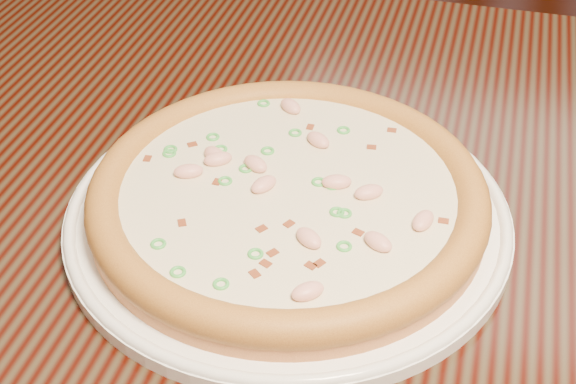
# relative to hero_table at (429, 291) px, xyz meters

# --- Properties ---
(hero_table) EXTENTS (1.20, 0.80, 0.75)m
(hero_table) POSITION_rel_hero_table_xyz_m (0.00, 0.00, 0.00)
(hero_table) COLOR black
(hero_table) RESTS_ON ground
(plate) EXTENTS (0.36, 0.36, 0.02)m
(plate) POSITION_rel_hero_table_xyz_m (-0.12, -0.05, 0.11)
(plate) COLOR white
(plate) RESTS_ON hero_table
(pizza) EXTENTS (0.32, 0.32, 0.03)m
(pizza) POSITION_rel_hero_table_xyz_m (-0.12, -0.05, 0.13)
(pizza) COLOR #C9804F
(pizza) RESTS_ON plate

